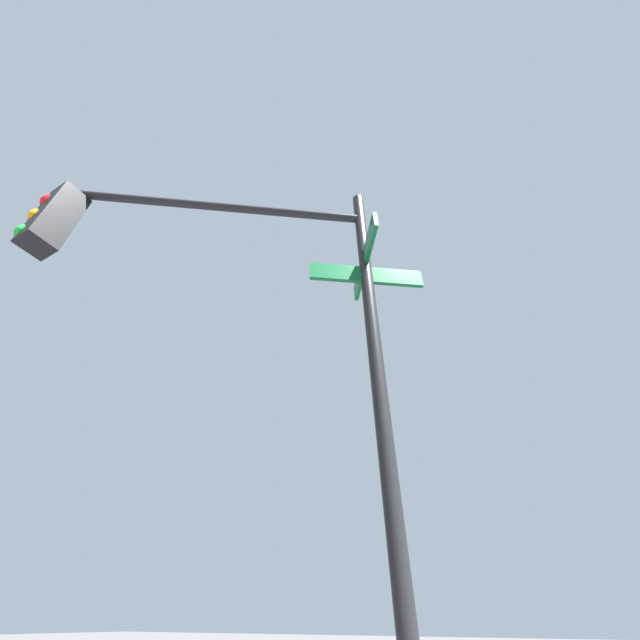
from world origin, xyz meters
TOP-DOWN VIEW (x-y plane):
  - traffic_signal_near at (-6.21, -6.09)m, footprint 3.21×2.34m

SIDE VIEW (x-z plane):
  - traffic_signal_near at x=-6.21m, z-range 1.16..6.55m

